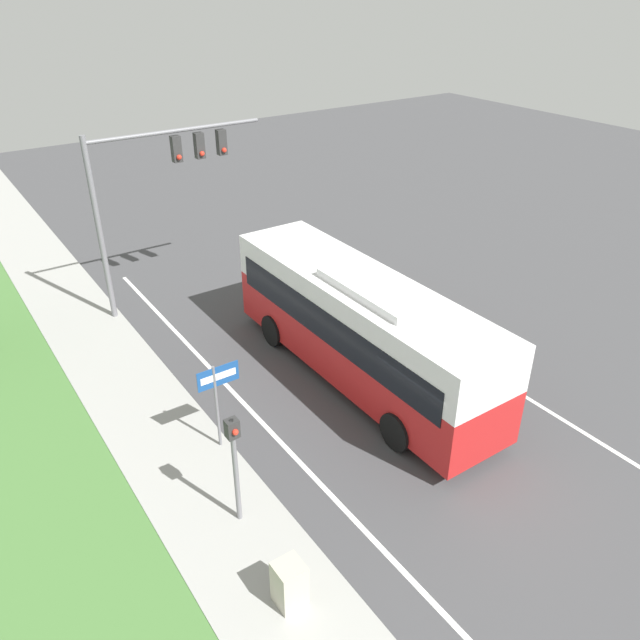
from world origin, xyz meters
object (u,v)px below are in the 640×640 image
Objects in this scene: signal_gantry at (155,179)px; utility_cabinet at (289,584)px; street_sign at (218,391)px; bus at (361,323)px; pedestrian_signal at (234,455)px.

signal_gantry is 14.80m from utility_cabinet.
bus is at bearing 6.54° from street_sign.
bus is 9.97× the size of utility_cabinet.
signal_gantry is at bearing 75.23° from pedestrian_signal.
pedestrian_signal is 1.14× the size of street_sign.
signal_gantry is 6.39× the size of utility_cabinet.
utility_cabinet is (-0.20, -2.53, -1.39)m from pedestrian_signal.
pedestrian_signal reaches higher than utility_cabinet.
signal_gantry is 2.54× the size of street_sign.
signal_gantry is 2.24× the size of pedestrian_signal.
street_sign is at bearing -103.73° from signal_gantry.
bus is at bearing 42.96° from utility_cabinet.
pedestrian_signal is at bearing -104.77° from signal_gantry.
bus is 5.10m from street_sign.
pedestrian_signal is at bearing -108.21° from street_sign.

